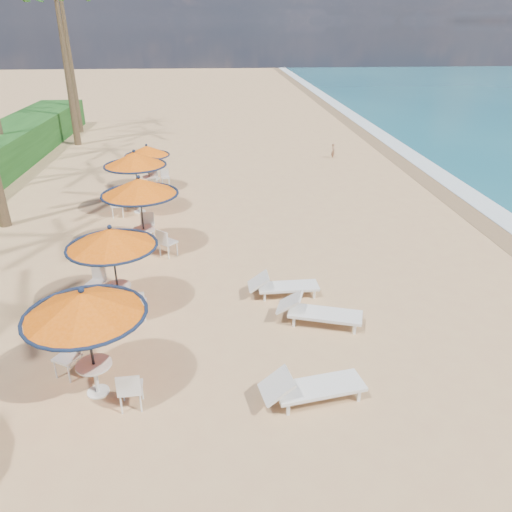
{
  "coord_description": "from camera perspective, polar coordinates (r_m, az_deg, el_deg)",
  "views": [
    {
      "loc": [
        -2.0,
        -8.75,
        7.13
      ],
      "look_at": [
        -1.02,
        3.77,
        1.2
      ],
      "focal_mm": 35.0,
      "sensor_mm": 36.0,
      "label": 1
    }
  ],
  "objects": [
    {
      "name": "station_1",
      "position": [
        13.4,
        -16.32,
        0.77
      ],
      "size": [
        2.36,
        2.36,
        2.47
      ],
      "color": "black",
      "rests_on": "ground"
    },
    {
      "name": "lounger_mid",
      "position": [
        13.0,
        6.93,
        -6.29
      ],
      "size": [
        2.28,
        1.3,
        0.78
      ],
      "rotation": [
        0.0,
        0.0,
        -0.3
      ],
      "color": "silver",
      "rests_on": "ground"
    },
    {
      "name": "person",
      "position": [
        29.44,
        8.81,
        11.84
      ],
      "size": [
        0.26,
        0.35,
        0.88
      ],
      "primitive_type": "imported",
      "rotation": [
        0.0,
        0.0,
        1.41
      ],
      "color": "#96664C",
      "rests_on": "ground"
    },
    {
      "name": "station_0",
      "position": [
        10.37,
        -18.93,
        -6.28
      ],
      "size": [
        2.44,
        2.44,
        2.54
      ],
      "color": "black",
      "rests_on": "ground"
    },
    {
      "name": "wetsand_band",
      "position": [
        22.59,
        23.31,
        4.77
      ],
      "size": [
        1.4,
        140.0,
        0.02
      ],
      "primitive_type": "cube",
      "color": "olive",
      "rests_on": "ground"
    },
    {
      "name": "station_2",
      "position": [
        16.86,
        -13.1,
        6.67
      ],
      "size": [
        2.54,
        2.54,
        2.65
      ],
      "color": "black",
      "rests_on": "ground"
    },
    {
      "name": "station_4",
      "position": [
        23.7,
        -12.17,
        11.12
      ],
      "size": [
        2.05,
        2.05,
        2.13
      ],
      "color": "black",
      "rests_on": "ground"
    },
    {
      "name": "lounger_far",
      "position": [
        14.2,
        2.88,
        -3.35
      ],
      "size": [
        2.02,
        0.68,
        0.72
      ],
      "rotation": [
        0.0,
        0.0,
        0.03
      ],
      "color": "silver",
      "rests_on": "ground"
    },
    {
      "name": "ground",
      "position": [
        11.46,
        6.75,
        -13.41
      ],
      "size": [
        160.0,
        160.0,
        0.0
      ],
      "primitive_type": "plane",
      "color": "tan",
      "rests_on": "ground"
    },
    {
      "name": "lounger_near",
      "position": [
        10.58,
        6.11,
        -14.63
      ],
      "size": [
        2.26,
        1.06,
        0.78
      ],
      "rotation": [
        0.0,
        0.0,
        0.18
      ],
      "color": "silver",
      "rests_on": "ground"
    },
    {
      "name": "foam_strip",
      "position": [
        23.02,
        25.3,
        4.75
      ],
      "size": [
        1.2,
        140.0,
        0.04
      ],
      "primitive_type": "cube",
      "color": "white",
      "rests_on": "ground"
    },
    {
      "name": "station_3",
      "position": [
        20.7,
        -13.79,
        9.89
      ],
      "size": [
        2.48,
        2.48,
        2.59
      ],
      "color": "black",
      "rests_on": "ground"
    }
  ]
}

